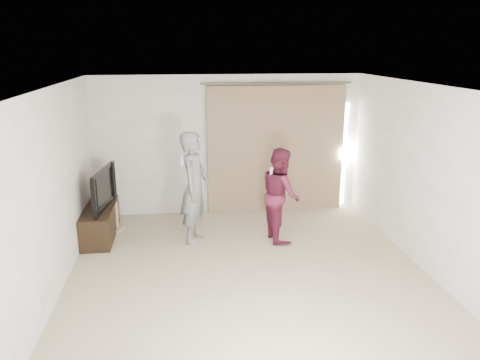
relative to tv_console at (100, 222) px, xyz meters
name	(u,v)px	position (x,y,z in m)	size (l,w,h in m)	color
floor	(249,276)	(2.27, -1.72, -0.26)	(5.50, 5.50, 0.00)	tan
wall_back	(228,145)	(2.27, 1.03, 1.04)	(5.00, 0.04, 2.60)	white
wall_left	(52,194)	(-0.23, -1.72, 1.04)	(0.04, 5.50, 2.60)	white
ceiling	(251,87)	(2.27, -1.72, 2.34)	(5.00, 5.50, 0.01)	silver
curtain	(276,150)	(3.18, 0.96, 0.94)	(2.80, 0.11, 2.46)	#A08062
tv_console	(100,222)	(0.00, 0.00, 0.00)	(0.47, 1.35, 0.52)	black
tv	(97,188)	(0.00, 0.00, 0.59)	(1.15, 0.15, 0.66)	black
scratching_post	(113,219)	(0.17, 0.28, -0.06)	(0.37, 0.37, 0.49)	tan
person_man	(194,188)	(1.57, -0.36, 0.65)	(0.63, 0.77, 1.81)	slate
person_woman	(280,194)	(2.96, -0.44, 0.51)	(0.66, 0.81, 1.54)	maroon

